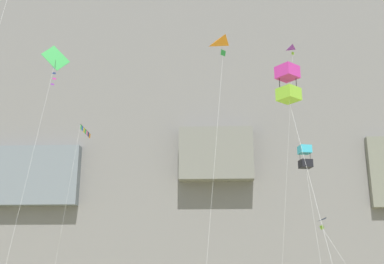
{
  "coord_description": "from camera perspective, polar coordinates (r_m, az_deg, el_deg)",
  "views": [
    {
      "loc": [
        -0.48,
        -8.91,
        3.89
      ],
      "look_at": [
        -1.86,
        22.44,
        13.05
      ],
      "focal_mm": 44.83,
      "sensor_mm": 36.0,
      "label": 1
    }
  ],
  "objects": [
    {
      "name": "kite_diamond_near_cliff",
      "position": [
        41.62,
        -16.04,
        7.95
      ],
      "size": [
        2.24,
        5.21,
        22.14
      ],
      "color": "green",
      "rests_on": "ground"
    },
    {
      "name": "kite_box_far_left",
      "position": [
        43.9,
        13.31,
        -2.9
      ],
      "size": [
        1.21,
        4.8,
        14.73
      ],
      "color": "#38B2D1",
      "rests_on": "ground"
    },
    {
      "name": "cliff_face",
      "position": [
        85.01,
        2.67,
        6.33
      ],
      "size": [
        180.0,
        26.46,
        73.2
      ],
      "color": "slate",
      "rests_on": "ground"
    },
    {
      "name": "kite_delta_low_right",
      "position": [
        38.6,
        4.34,
        9.0
      ],
      "size": [
        3.26,
        5.55,
        20.82
      ],
      "color": "orange",
      "rests_on": "ground"
    },
    {
      "name": "kite_delta_upper_right",
      "position": [
        53.85,
        12.13,
        7.71
      ],
      "size": [
        3.91,
        2.05,
        27.12
      ],
      "color": "purple",
      "rests_on": "ground"
    },
    {
      "name": "kite_box_high_center",
      "position": [
        29.24,
        11.35,
        5.67
      ],
      "size": [
        2.18,
        5.86,
        15.76
      ],
      "color": "#CC3399",
      "rests_on": "ground"
    },
    {
      "name": "kite_delta_mid_center",
      "position": [
        37.4,
        14.97,
        -11.25
      ],
      "size": [
        3.32,
        6.26,
        7.24
      ],
      "color": "navy",
      "rests_on": "ground"
    },
    {
      "name": "kite_banner_mid_right",
      "position": [
        51.98,
        -12.73,
        -0.7
      ],
      "size": [
        1.28,
        6.53,
        18.54
      ],
      "color": "black",
      "rests_on": "ground"
    }
  ]
}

